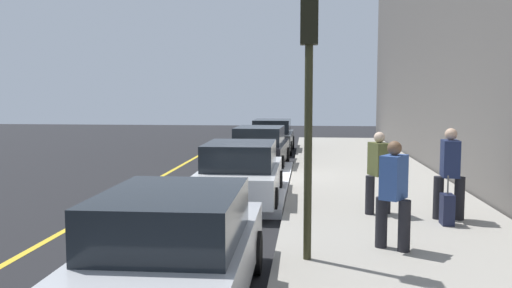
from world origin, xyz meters
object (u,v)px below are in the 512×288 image
at_px(traffic_light_pole, 309,82).
at_px(rolling_suitcase, 447,209).
at_px(parked_car_white, 241,173).
at_px(pedestrian_olive_coat, 379,170).
at_px(parked_car_silver, 176,250).
at_px(parked_car_black, 260,148).
at_px(pedestrian_blue_coat, 393,192).
at_px(pedestrian_navy_coat, 450,171).
at_px(parked_car_charcoal, 272,136).

relative_size(traffic_light_pole, rolling_suitcase, 4.11).
relative_size(parked_car_white, pedestrian_olive_coat, 2.43).
distance_m(parked_car_silver, parked_car_black, 12.47).
bearing_deg(pedestrian_blue_coat, pedestrian_navy_coat, -33.16).
relative_size(pedestrian_blue_coat, rolling_suitcase, 1.85).
distance_m(parked_car_black, pedestrian_navy_coat, 9.11).
height_order(parked_car_black, pedestrian_blue_coat, pedestrian_blue_coat).
bearing_deg(traffic_light_pole, parked_car_silver, 136.93).
distance_m(traffic_light_pole, rolling_suitcase, 4.30).
bearing_deg(parked_car_charcoal, rolling_suitcase, -162.65).
xyz_separation_m(parked_car_silver, pedestrian_navy_coat, (4.57, -4.43, 0.37)).
bearing_deg(traffic_light_pole, parked_car_charcoal, 5.75).
height_order(pedestrian_blue_coat, traffic_light_pole, traffic_light_pole).
height_order(parked_car_black, traffic_light_pole, traffic_light_pole).
bearing_deg(parked_car_charcoal, pedestrian_navy_coat, -161.51).
distance_m(parked_car_charcoal, traffic_light_pole, 16.36).
bearing_deg(traffic_light_pole, parked_car_black, 9.02).
xyz_separation_m(parked_car_charcoal, rolling_suitcase, (-13.76, -4.30, -0.31)).
xyz_separation_m(parked_car_black, pedestrian_blue_coat, (-10.11, -3.08, 0.33)).
distance_m(parked_car_silver, rolling_suitcase, 5.94).
bearing_deg(parked_car_charcoal, pedestrian_olive_coat, -166.51).
distance_m(pedestrian_blue_coat, traffic_light_pole, 2.31).
bearing_deg(parked_car_black, pedestrian_blue_coat, -163.08).
bearing_deg(pedestrian_blue_coat, parked_car_charcoal, 10.94).
bearing_deg(rolling_suitcase, parked_car_silver, 133.82).
xyz_separation_m(parked_car_black, rolling_suitcase, (-8.36, -4.38, -0.31)).
bearing_deg(pedestrian_olive_coat, parked_car_charcoal, 13.49).
relative_size(parked_car_silver, parked_car_black, 1.00).
distance_m(parked_car_white, parked_car_charcoal, 11.54).
height_order(parked_car_charcoal, rolling_suitcase, parked_car_charcoal).
relative_size(parked_car_white, parked_car_charcoal, 0.99).
bearing_deg(parked_car_white, parked_car_charcoal, 0.09).
bearing_deg(parked_car_silver, rolling_suitcase, -46.18).
height_order(parked_car_black, rolling_suitcase, parked_car_black).
distance_m(pedestrian_navy_coat, traffic_light_pole, 4.36).
xyz_separation_m(parked_car_silver, parked_car_white, (6.32, 0.00, -0.00)).
distance_m(parked_car_charcoal, rolling_suitcase, 14.42).
xyz_separation_m(parked_car_black, traffic_light_pole, (-10.75, -1.71, 2.08)).
distance_m(parked_car_charcoal, pedestrian_olive_coat, 13.29).
height_order(pedestrian_olive_coat, pedestrian_blue_coat, pedestrian_blue_coat).
bearing_deg(traffic_light_pole, parked_car_white, 19.25).
height_order(parked_car_black, pedestrian_olive_coat, pedestrian_olive_coat).
bearing_deg(parked_car_white, traffic_light_pole, -160.75).
bearing_deg(pedestrian_navy_coat, pedestrian_blue_coat, 146.84).
xyz_separation_m(parked_car_silver, rolling_suitcase, (4.11, -4.28, -0.31)).
height_order(parked_car_black, pedestrian_navy_coat, pedestrian_navy_coat).
height_order(parked_car_silver, pedestrian_blue_coat, pedestrian_blue_coat).
bearing_deg(parked_car_white, pedestrian_blue_coat, -143.11).
bearing_deg(parked_car_white, rolling_suitcase, -117.36).
distance_m(parked_car_white, pedestrian_navy_coat, 4.78).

